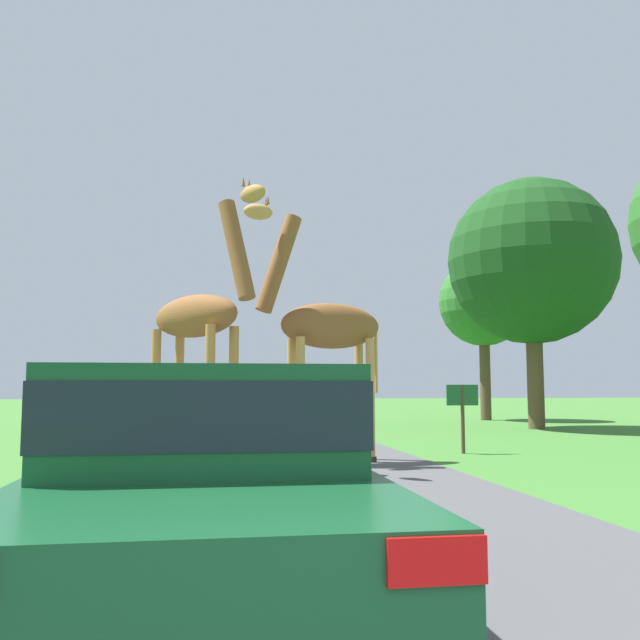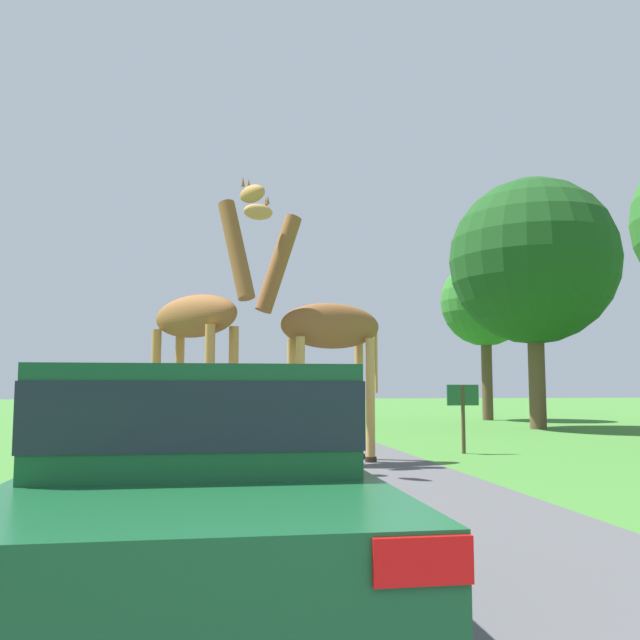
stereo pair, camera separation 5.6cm
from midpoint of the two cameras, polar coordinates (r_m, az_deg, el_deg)
road at (r=29.87m, az=-7.52°, el=-8.28°), size 6.73×120.00×0.00m
giraffe_near_road at (r=12.88m, az=0.39°, el=-0.79°), size 2.76×1.02×4.98m
giraffe_companion at (r=12.28m, az=-9.97°, el=-0.29°), size 2.17×2.49×4.96m
car_lead_maroon at (r=4.50m, az=-9.77°, el=-13.24°), size 1.89×4.51×1.53m
car_queue_right at (r=28.52m, az=-2.72°, el=-7.00°), size 1.90×4.79×1.34m
car_queue_left at (r=19.32m, az=-10.17°, el=-7.42°), size 1.74×4.80×1.46m
car_far_ahead at (r=24.57m, az=-12.12°, el=-7.16°), size 1.90×4.22×1.29m
car_verge_right at (r=29.53m, az=-12.21°, el=-6.67°), size 1.88×3.96×1.51m
car_rear_follower at (r=23.14m, az=-0.77°, el=-7.24°), size 1.86×3.96×1.42m
tree_centre_back at (r=29.93m, az=13.80°, el=1.42°), size 3.80×3.80×6.94m
tree_right_cluster at (r=24.34m, az=17.59°, el=4.69°), size 5.69×5.69×8.53m
sign_post at (r=14.82m, az=12.05°, el=-7.04°), size 0.70×0.08×1.45m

